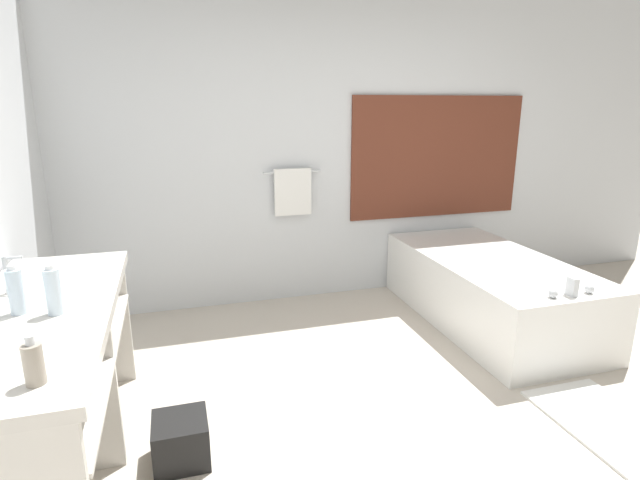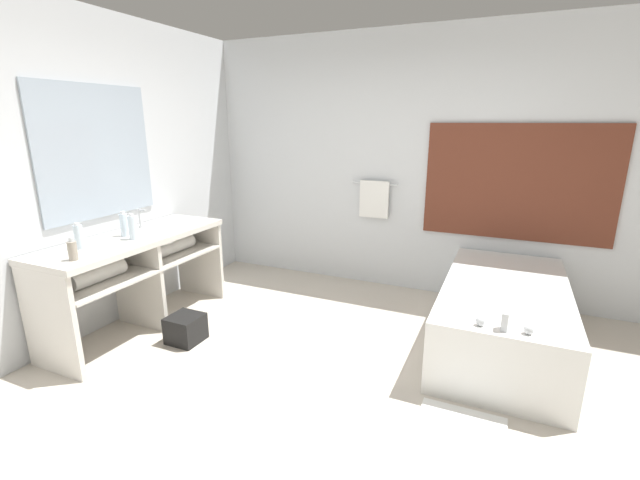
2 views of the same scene
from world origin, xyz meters
The scene contains 10 objects.
ground_plane centered at (0.00, 0.00, 0.00)m, with size 16.00×16.00×0.00m, color beige.
wall_back_with_blinds centered at (0.04, 2.23, 1.34)m, with size 7.40×0.13×2.70m.
vanity_counter centered at (-1.88, 0.32, 0.62)m, with size 0.61×1.68×0.85m.
sink_faucet centered at (-2.05, 0.56, 0.93)m, with size 0.09×0.04×0.18m.
bathtub centered at (1.09, 1.25, 0.29)m, with size 0.93×1.87×0.65m.
water_bottle_1 centered at (-1.94, 0.28, 0.95)m, with size 0.07×0.07×0.21m.
water_bottle_2 centered at (-1.79, 0.23, 0.95)m, with size 0.07×0.07×0.22m.
soap_dispenser centered at (-1.74, -0.35, 0.92)m, with size 0.06×0.06×0.17m.
waste_bin centered at (-1.34, 0.24, 0.11)m, with size 0.26×0.26×0.23m.
bath_mat centered at (0.92, -0.13, 0.01)m, with size 0.52×0.79×0.02m.
Camera 1 is at (-1.28, -1.96, 1.70)m, focal length 28.00 mm.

